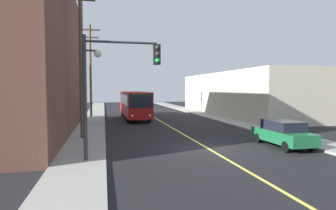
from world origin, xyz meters
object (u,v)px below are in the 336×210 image
object	(u,v)px
street_lamp_left	(89,86)
utility_pole_mid	(90,67)
utility_pole_near	(81,51)
city_bus	(134,103)
traffic_signal_left_corner	(117,74)
parked_car_green	(283,133)

from	to	relation	value
street_lamp_left	utility_pole_mid	bearing A→B (deg)	92.15
utility_pole_near	utility_pole_mid	size ratio (longest dim) A/B	0.99
city_bus	traffic_signal_left_corner	size ratio (longest dim) A/B	2.03
parked_car_green	street_lamp_left	distance (m)	11.90
city_bus	traffic_signal_left_corner	xyz separation A→B (m)	(-2.88, -20.26, 2.49)
utility_pole_mid	street_lamp_left	world-z (taller)	utility_pole_mid
utility_pole_near	street_lamp_left	world-z (taller)	utility_pole_near
utility_pole_near	utility_pole_mid	world-z (taller)	utility_pole_mid
city_bus	traffic_signal_left_corner	bearing A→B (deg)	-98.10
parked_car_green	utility_pole_near	size ratio (longest dim) A/B	0.40
traffic_signal_left_corner	street_lamp_left	distance (m)	1.90
utility_pole_near	parked_car_green	bearing A→B (deg)	-22.75
city_bus	utility_pole_near	distance (m)	15.24
parked_car_green	traffic_signal_left_corner	size ratio (longest dim) A/B	0.74
street_lamp_left	utility_pole_near	bearing A→B (deg)	97.66
traffic_signal_left_corner	street_lamp_left	xyz separation A→B (m)	(-1.42, 1.13, -0.56)
city_bus	parked_car_green	xyz separation A→B (m)	(7.24, -18.85, -0.98)
city_bus	parked_car_green	bearing A→B (deg)	-68.98
parked_car_green	traffic_signal_left_corner	bearing A→B (deg)	-172.03
utility_pole_mid	city_bus	bearing A→B (deg)	-19.36
utility_pole_near	traffic_signal_left_corner	world-z (taller)	utility_pole_near
city_bus	street_lamp_left	size ratio (longest dim) A/B	2.22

